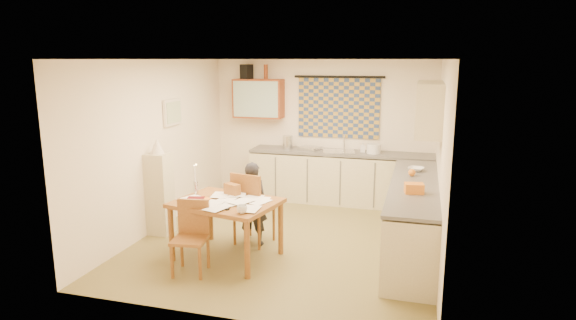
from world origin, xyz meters
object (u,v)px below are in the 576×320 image
(chair_far, at_px, (254,221))
(dining_table, at_px, (227,229))
(shelf_stand, at_px, (160,194))
(counter_right, at_px, (413,217))
(stove, at_px, (411,239))
(counter_back, at_px, (343,178))
(person, at_px, (252,204))

(chair_far, bearing_deg, dining_table, 86.05)
(shelf_stand, bearing_deg, counter_right, 5.81)
(stove, bearing_deg, counter_back, 114.76)
(counter_back, relative_size, stove, 3.74)
(counter_back, relative_size, counter_right, 1.12)
(counter_back, distance_m, chair_far, 2.42)
(chair_far, bearing_deg, counter_back, -98.67)
(counter_right, relative_size, shelf_stand, 2.48)
(stove, xyz_separation_m, shelf_stand, (-3.54, 0.44, 0.16))
(counter_back, xyz_separation_m, stove, (1.25, -2.70, -0.01))
(counter_back, bearing_deg, chair_far, -111.08)
(person, height_order, shelf_stand, shelf_stand)
(shelf_stand, bearing_deg, stove, -7.04)
(dining_table, bearing_deg, counter_right, 32.94)
(chair_far, xyz_separation_m, shelf_stand, (-1.43, -0.01, 0.28))
(person, bearing_deg, dining_table, 71.05)
(chair_far, distance_m, person, 0.27)
(counter_right, height_order, person, person)
(chair_far, height_order, person, person)
(stove, bearing_deg, dining_table, -177.45)
(counter_back, height_order, dining_table, counter_back)
(person, bearing_deg, counter_right, -170.82)
(counter_back, xyz_separation_m, counter_right, (1.25, -1.90, -0.00))
(counter_right, bearing_deg, stove, -90.00)
(person, distance_m, shelf_stand, 1.43)
(dining_table, bearing_deg, stove, 13.93)
(person, bearing_deg, stove, 167.80)
(counter_right, xyz_separation_m, person, (-2.11, -0.39, 0.13))
(dining_table, relative_size, chair_far, 1.38)
(counter_back, distance_m, stove, 2.97)
(counter_back, bearing_deg, shelf_stand, -135.39)
(dining_table, xyz_separation_m, chair_far, (0.16, 0.55, -0.06))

